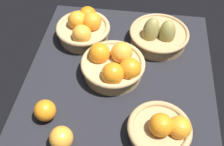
% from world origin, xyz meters
% --- Properties ---
extents(market_tray, '(0.84, 0.72, 0.03)m').
position_xyz_m(market_tray, '(0.00, 0.00, 0.01)').
color(market_tray, black).
rests_on(market_tray, ground).
extents(basket_near_left, '(0.21, 0.21, 0.12)m').
position_xyz_m(basket_near_left, '(-0.23, -0.16, 0.07)').
color(basket_near_left, tan).
rests_on(basket_near_left, market_tray).
extents(basket_near_right_pears, '(0.25, 0.25, 0.14)m').
position_xyz_m(basket_near_right_pears, '(0.21, -0.14, 0.07)').
color(basket_near_right_pears, tan).
rests_on(basket_near_right_pears, market_tray).
extents(basket_far_right, '(0.23, 0.23, 0.12)m').
position_xyz_m(basket_far_right, '(0.21, 0.18, 0.08)').
color(basket_far_right, tan).
rests_on(basket_far_right, market_tray).
extents(basket_center, '(0.25, 0.25, 0.12)m').
position_xyz_m(basket_center, '(0.01, 0.02, 0.08)').
color(basket_center, tan).
rests_on(basket_center, market_tray).
extents(loose_orange_front_gap, '(0.08, 0.08, 0.08)m').
position_xyz_m(loose_orange_front_gap, '(-0.30, 0.15, 0.07)').
color(loose_orange_front_gap, '#F49E33').
rests_on(loose_orange_front_gap, market_tray).
extents(loose_orange_back_gap, '(0.07, 0.07, 0.07)m').
position_xyz_m(loose_orange_back_gap, '(-0.21, 0.23, 0.07)').
color(loose_orange_back_gap, orange).
rests_on(loose_orange_back_gap, market_tray).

